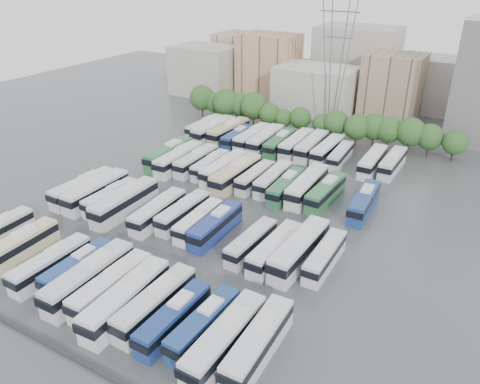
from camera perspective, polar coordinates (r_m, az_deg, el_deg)
The scene contains 53 objects.
ground at distance 75.90m, azimuth -3.74°, elevation -2.45°, with size 220.00×220.00×0.00m, color #424447.
parapet at distance 56.64m, azimuth -23.23°, elevation -16.16°, with size 56.00×0.50×0.50m, color #2D2D30.
tree_line at distance 109.67m, azimuth 7.53°, elevation 9.18°, with size 66.11×7.74×8.36m.
city_buildings at distance 137.53m, azimuth 10.61°, elevation 13.98°, with size 102.00×35.00×20.00m.
electricity_pylon at distance 112.18m, azimuth 11.72°, elevation 16.75°, with size 9.00×6.91×33.83m.
bus_r0_s2 at distance 70.13m, azimuth -25.48°, elevation -6.11°, with size 3.15×12.38×3.85m.
bus_r0_s4 at distance 65.09m, azimuth -22.07°, elevation -8.13°, with size 2.67×11.62×3.64m.
bus_r0_s5 at distance 63.52m, azimuth -19.19°, elevation -8.63°, with size 2.52×10.85×3.40m.
bus_r0_s6 at distance 60.52m, azimuth -17.89°, elevation -9.88°, with size 3.17×13.40×4.19m.
bus_r0_s7 at distance 58.67m, azimuth -15.39°, elevation -10.98°, with size 2.81×12.26×3.84m.
bus_r0_s8 at distance 56.08m, azimuth -13.68°, elevation -12.53°, with size 3.55×13.38×4.16m.
bus_r0_s9 at distance 55.10m, azimuth -10.28°, elevation -13.16°, with size 2.82×12.27×3.84m.
bus_r0_s10 at distance 53.12m, azimuth -8.08°, elevation -14.96°, with size 2.54×11.18×3.50m.
bus_r0_s11 at distance 52.09m, azimuth -4.42°, elevation -15.75°, with size 2.87×11.19×3.48m.
bus_r0_s12 at distance 49.99m, azimuth -1.81°, elevation -17.45°, with size 2.98×12.90×4.04m.
bus_r0_s13 at distance 49.75m, azimuth 2.27°, elevation -17.88°, with size 3.04×12.35×3.85m.
bus_r1_s0 at distance 83.56m, azimuth -18.56°, elevation 0.48°, with size 3.35×12.76×3.97m.
bus_r1_s1 at distance 81.58m, azimuth -17.11°, elevation 0.11°, with size 2.92×13.11×4.11m.
bus_r1_s2 at distance 79.50m, azimuth -15.46°, elevation -0.62°, with size 2.53×11.08×3.47m.
bus_r1_s3 at distance 76.61m, azimuth -13.86°, elevation -1.17°, with size 3.12×13.58×4.25m.
bus_r1_s5 at distance 73.24m, azimuth -9.97°, elevation -2.34°, with size 3.19×12.03×3.74m.
bus_r1_s6 at distance 72.62m, azimuth -6.95°, elevation -2.45°, with size 2.61×11.39×3.56m.
bus_r1_s7 at distance 70.20m, azimuth -5.05°, elevation -3.51°, with size 2.72×10.94×3.41m.
bus_r1_s8 at distance 68.66m, azimuth -2.97°, elevation -4.05°, with size 2.73×11.80×3.69m.
bus_r1_s10 at distance 64.93m, azimuth 1.37°, elevation -6.13°, with size 2.85×10.89×3.39m.
bus_r1_s11 at distance 63.43m, azimuth 4.26°, elevation -6.91°, with size 2.99×11.87×3.70m.
bus_r1_s12 at distance 63.14m, azimuth 7.27°, elevation -6.94°, with size 3.41×13.70×4.27m.
bus_r1_s13 at distance 63.01m, azimuth 10.31°, elevation -7.72°, with size 2.46×10.93×3.43m.
bus_r2_s1 at distance 94.11m, azimuth -8.65°, elevation 4.60°, with size 3.37×13.32×4.15m.
bus_r2_s2 at distance 91.54m, azimuth -7.50°, elevation 4.01°, with size 3.12×13.09×4.09m.
bus_r2_s3 at distance 90.78m, azimuth -5.39°, elevation 3.82°, with size 2.73×12.00×3.76m.
bus_r2_s4 at distance 89.12m, azimuth -3.66°, elevation 3.33°, with size 2.75×10.94×3.41m.
bus_r2_s5 at distance 86.79m, azimuth -1.94°, elevation 2.91°, with size 3.12×12.79×3.99m.
bus_r2_s6 at distance 84.00m, azimuth -0.50°, elevation 2.20°, with size 3.27×13.70×4.28m.
bus_r2_s7 at distance 83.80m, azimuth 1.85°, elevation 1.82°, with size 2.57×11.07×3.46m.
bus_r2_s8 at distance 83.03m, azimuth 4.09°, elevation 1.60°, with size 2.86×11.77×3.67m.
bus_r2_s9 at distance 80.44m, azimuth 5.62°, elevation 0.68°, with size 3.00×11.78×3.67m.
bus_r2_s10 at distance 80.54m, azimuth 8.17°, elevation 0.77°, with size 3.18×13.49×4.22m.
bus_r2_s11 at distance 79.36m, azimuth 10.40°, elevation 0.01°, with size 3.10×12.08×3.76m.
bus_r2_s13 at distance 77.49m, azimuth 14.88°, elevation -1.16°, with size 3.18×12.12×3.77m.
bus_r3_s0 at distance 109.74m, azimuth -4.24°, elevation 7.93°, with size 3.15×12.18×3.79m.
bus_r3_s1 at distance 106.75m, azimuth -3.23°, elevation 7.56°, with size 3.67×13.75×4.27m.
bus_r3_s2 at distance 105.82m, azimuth -1.41°, elevation 7.39°, with size 3.55×13.40×4.17m.
bus_r3_s3 at distance 103.30m, azimuth -0.33°, elevation 6.72°, with size 2.80×11.23×3.50m.
bus_r3_s4 at distance 102.23m, azimuth 1.52°, elevation 6.66°, with size 2.82×12.86×4.03m.
bus_r3_s5 at distance 100.92m, azimuth 3.15°, elevation 6.39°, with size 3.20×13.32×4.16m.
bus_r3_s6 at distance 99.46m, azimuth 4.87°, elevation 5.95°, with size 3.25×12.51×3.89m.
bus_r3_s7 at distance 99.22m, azimuth 6.89°, elevation 5.85°, with size 2.91×12.94×4.05m.
bus_r3_s8 at distance 98.38m, azimuth 8.72°, elevation 5.57°, with size 3.16×13.20×4.12m.
bus_r3_s9 at distance 97.13m, azimuth 10.61°, elevation 5.08°, with size 2.95×12.58×3.93m.
bus_r3_s10 at distance 95.52m, azimuth 12.14°, elevation 4.40°, with size 2.89×11.02×3.43m.
bus_r3_s12 at distance 93.54m, azimuth 15.85°, elevation 3.63°, with size 2.84×12.37×3.87m.
bus_r3_s13 at distance 94.13m, azimuth 18.10°, elevation 3.42°, with size 2.82×11.97×3.74m.
Camera 1 is at (37.45, -54.90, 36.66)m, focal length 35.00 mm.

